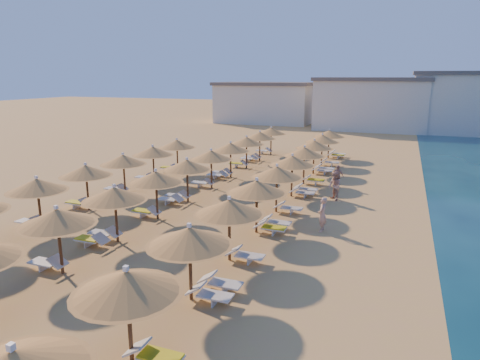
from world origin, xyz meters
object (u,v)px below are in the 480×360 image
at_px(beachgoer_b, 335,186).
at_px(parasol_row_east, 277,173).
at_px(beachgoer_c, 337,176).
at_px(beachgoer_a, 322,214).
at_px(parasol_row_west, 187,166).

bearing_deg(beachgoer_b, parasol_row_east, -75.92).
relative_size(beachgoer_c, beachgoer_a, 0.91).
distance_m(beachgoer_c, beachgoer_b, 3.24).
distance_m(parasol_row_east, beachgoer_b, 4.66).
bearing_deg(beachgoer_b, beachgoer_a, -36.00).
relative_size(parasol_row_east, beachgoer_c, 24.06).
height_order(beachgoer_c, beachgoer_b, beachgoer_b).
bearing_deg(beachgoer_b, parasol_row_west, -105.61).
relative_size(parasol_row_west, beachgoer_c, 24.06).
height_order(beachgoer_c, beachgoer_a, beachgoer_a).
xyz_separation_m(parasol_row_west, beachgoer_b, (8.28, 3.55, -1.36)).
distance_m(beachgoer_c, beachgoer_a, 8.99).
distance_m(beachgoer_a, beachgoer_b, 5.75).
bearing_deg(beachgoer_a, parasol_row_west, -104.38).
relative_size(parasol_row_west, beachgoer_b, 21.06).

